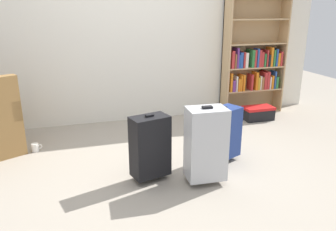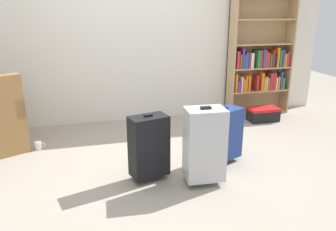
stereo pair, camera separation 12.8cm
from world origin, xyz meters
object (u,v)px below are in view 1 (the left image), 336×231
at_px(suitcase_silver, 206,144).
at_px(suitcase_black, 150,146).
at_px(mug, 35,147).
at_px(storage_box, 258,113).
at_px(bookshelf, 253,61).
at_px(suitcase_navy_blue, 222,133).

relative_size(suitcase_silver, suitcase_black, 1.14).
distance_m(mug, storage_box, 3.07).
xyz_separation_m(bookshelf, suitcase_navy_blue, (-1.23, -1.54, -0.49)).
height_order(bookshelf, storage_box, bookshelf).
bearing_deg(bookshelf, suitcase_black, -140.07).
xyz_separation_m(bookshelf, suitcase_black, (-2.04, -1.71, -0.46)).
height_order(storage_box, suitcase_silver, suitcase_silver).
relative_size(bookshelf, suitcase_black, 2.68).
height_order(bookshelf, suitcase_silver, bookshelf).
bearing_deg(suitcase_black, suitcase_silver, -22.14).
height_order(suitcase_black, suitcase_navy_blue, suitcase_black).
xyz_separation_m(bookshelf, mug, (-3.15, -0.69, -0.76)).
xyz_separation_m(mug, suitcase_silver, (1.59, -1.21, 0.34)).
height_order(suitcase_silver, suitcase_navy_blue, suitcase_silver).
distance_m(bookshelf, suitcase_silver, 2.50).
height_order(storage_box, suitcase_black, suitcase_black).
bearing_deg(suitcase_silver, bookshelf, 50.64).
bearing_deg(bookshelf, mug, -167.57).
relative_size(storage_box, suitcase_silver, 0.59).
relative_size(bookshelf, mug, 14.58).
relative_size(storage_box, suitcase_black, 0.67).
bearing_deg(mug, bookshelf, 12.43).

